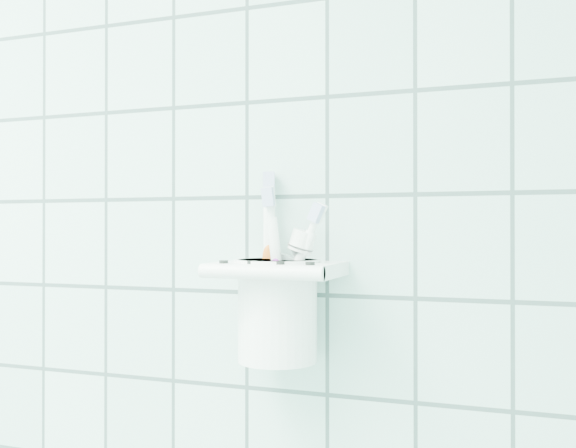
# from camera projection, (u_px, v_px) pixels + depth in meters

# --- Properties ---
(holder_bracket) EXTENTS (0.14, 0.11, 0.04)m
(holder_bracket) POSITION_uv_depth(u_px,v_px,m) (278.00, 271.00, 0.71)
(holder_bracket) COLOR white
(holder_bracket) RESTS_ON wall_back
(cup) EXTENTS (0.10, 0.10, 0.11)m
(cup) POSITION_uv_depth(u_px,v_px,m) (278.00, 307.00, 0.72)
(cup) COLOR white
(cup) RESTS_ON holder_bracket
(toothbrush_pink) EXTENTS (0.03, 0.02, 0.19)m
(toothbrush_pink) POSITION_uv_depth(u_px,v_px,m) (287.00, 271.00, 0.70)
(toothbrush_pink) COLOR white
(toothbrush_pink) RESTS_ON cup
(toothbrush_blue) EXTENTS (0.03, 0.04, 0.21)m
(toothbrush_blue) POSITION_uv_depth(u_px,v_px,m) (269.00, 259.00, 0.73)
(toothbrush_blue) COLOR white
(toothbrush_blue) RESTS_ON cup
(toothbrush_orange) EXTENTS (0.07, 0.02, 0.18)m
(toothbrush_orange) POSITION_uv_depth(u_px,v_px,m) (261.00, 271.00, 0.72)
(toothbrush_orange) COLOR white
(toothbrush_orange) RESTS_ON cup
(toothpaste_tube) EXTENTS (0.07, 0.03, 0.15)m
(toothpaste_tube) POSITION_uv_depth(u_px,v_px,m) (267.00, 280.00, 0.71)
(toothpaste_tube) COLOR silver
(toothpaste_tube) RESTS_ON cup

